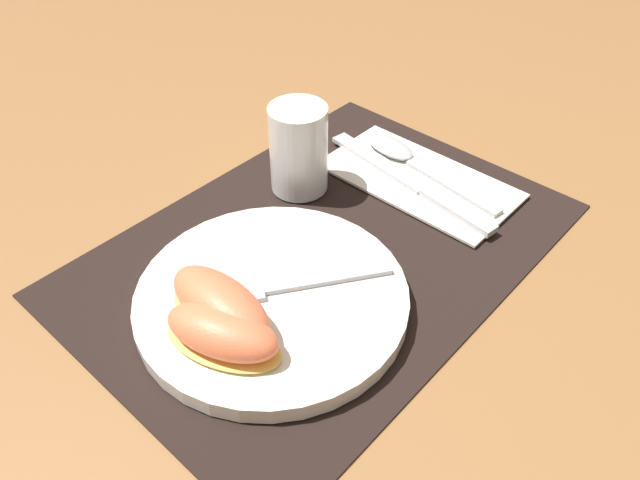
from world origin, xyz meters
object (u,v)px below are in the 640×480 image
(plate, at_px, (272,299))
(knife, at_px, (412,183))
(spoon, at_px, (406,157))
(fork, at_px, (272,287))
(juice_glass, at_px, (299,154))
(citrus_wedge_0, at_px, (221,306))
(citrus_wedge_1, at_px, (223,334))

(plate, xyz_separation_m, knife, (0.22, 0.01, -0.00))
(spoon, relative_size, fork, 1.16)
(knife, xyz_separation_m, spoon, (0.03, 0.03, 0.00))
(juice_glass, xyz_separation_m, fork, (-0.14, -0.10, -0.02))
(knife, distance_m, citrus_wedge_0, 0.27)
(citrus_wedge_0, bearing_deg, fork, -5.67)
(juice_glass, bearing_deg, fork, -144.30)
(knife, relative_size, spoon, 1.21)
(knife, relative_size, citrus_wedge_0, 2.06)
(knife, height_order, fork, fork)
(citrus_wedge_0, height_order, citrus_wedge_1, citrus_wedge_0)
(spoon, xyz_separation_m, fork, (-0.25, -0.04, 0.01))
(plate, distance_m, citrus_wedge_1, 0.07)
(knife, relative_size, citrus_wedge_1, 2.10)
(spoon, relative_size, citrus_wedge_0, 1.70)
(juice_glass, relative_size, citrus_wedge_1, 0.87)
(citrus_wedge_0, xyz_separation_m, citrus_wedge_1, (-0.02, -0.02, -0.00))
(knife, distance_m, fork, 0.22)
(knife, xyz_separation_m, citrus_wedge_1, (-0.29, -0.03, 0.02))
(spoon, height_order, fork, fork)
(spoon, height_order, citrus_wedge_0, citrus_wedge_0)
(spoon, bearing_deg, citrus_wedge_0, -173.18)
(knife, xyz_separation_m, citrus_wedge_0, (-0.27, -0.00, 0.03))
(fork, bearing_deg, citrus_wedge_1, -166.81)
(juice_glass, xyz_separation_m, knife, (0.08, -0.09, -0.04))
(plate, xyz_separation_m, citrus_wedge_0, (-0.05, 0.01, 0.02))
(fork, height_order, citrus_wedge_0, citrus_wedge_0)
(plate, distance_m, juice_glass, 0.18)
(citrus_wedge_0, distance_m, citrus_wedge_1, 0.03)
(juice_glass, height_order, spoon, juice_glass)
(juice_glass, xyz_separation_m, spoon, (0.11, -0.06, -0.03))
(knife, relative_size, fork, 1.41)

